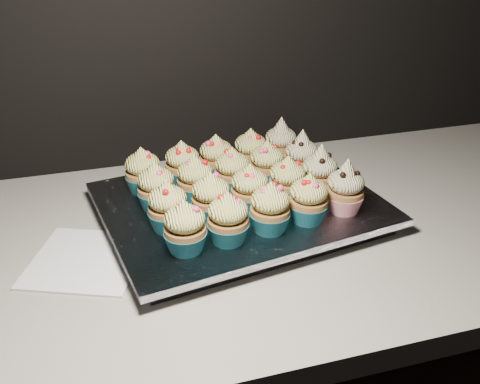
% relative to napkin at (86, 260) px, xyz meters
% --- Properties ---
extents(worktop, '(2.44, 0.64, 0.04)m').
position_rel_napkin_xyz_m(worktop, '(0.45, 0.03, -0.02)').
color(worktop, beige).
rests_on(worktop, cabinet).
extents(napkin, '(0.21, 0.21, 0.00)m').
position_rel_napkin_xyz_m(napkin, '(0.00, 0.00, 0.00)').
color(napkin, white).
rests_on(napkin, worktop).
extents(baking_tray, '(0.47, 0.38, 0.02)m').
position_rel_napkin_xyz_m(baking_tray, '(0.26, 0.06, 0.01)').
color(baking_tray, black).
rests_on(baking_tray, worktop).
extents(foil_lining, '(0.51, 0.42, 0.01)m').
position_rel_napkin_xyz_m(foil_lining, '(0.26, 0.06, 0.03)').
color(foil_lining, silver).
rests_on(foil_lining, baking_tray).
extents(cupcake_0, '(0.06, 0.06, 0.08)m').
position_rel_napkin_xyz_m(cupcake_0, '(0.15, -0.06, 0.07)').
color(cupcake_0, '#196878').
rests_on(cupcake_0, foil_lining).
extents(cupcake_1, '(0.06, 0.06, 0.08)m').
position_rel_napkin_xyz_m(cupcake_1, '(0.21, -0.06, 0.07)').
color(cupcake_1, '#196878').
rests_on(cupcake_1, foil_lining).
extents(cupcake_2, '(0.06, 0.06, 0.08)m').
position_rel_napkin_xyz_m(cupcake_2, '(0.28, -0.04, 0.07)').
color(cupcake_2, '#196878').
rests_on(cupcake_2, foil_lining).
extents(cupcake_3, '(0.06, 0.06, 0.08)m').
position_rel_napkin_xyz_m(cupcake_3, '(0.35, -0.03, 0.07)').
color(cupcake_3, '#196878').
rests_on(cupcake_3, foil_lining).
extents(cupcake_4, '(0.06, 0.06, 0.10)m').
position_rel_napkin_xyz_m(cupcake_4, '(0.42, -0.02, 0.07)').
color(cupcake_4, red).
rests_on(cupcake_4, foil_lining).
extents(cupcake_5, '(0.06, 0.06, 0.08)m').
position_rel_napkin_xyz_m(cupcake_5, '(0.13, 0.00, 0.07)').
color(cupcake_5, '#196878').
rests_on(cupcake_5, foil_lining).
extents(cupcake_6, '(0.06, 0.06, 0.08)m').
position_rel_napkin_xyz_m(cupcake_6, '(0.20, 0.01, 0.07)').
color(cupcake_6, '#196878').
rests_on(cupcake_6, foil_lining).
extents(cupcake_7, '(0.06, 0.06, 0.08)m').
position_rel_napkin_xyz_m(cupcake_7, '(0.27, 0.02, 0.07)').
color(cupcake_7, '#196878').
rests_on(cupcake_7, foil_lining).
extents(cupcake_8, '(0.06, 0.06, 0.08)m').
position_rel_napkin_xyz_m(cupcake_8, '(0.34, 0.04, 0.07)').
color(cupcake_8, '#196878').
rests_on(cupcake_8, foil_lining).
extents(cupcake_9, '(0.06, 0.06, 0.10)m').
position_rel_napkin_xyz_m(cupcake_9, '(0.40, 0.05, 0.07)').
color(cupcake_9, red).
rests_on(cupcake_9, foil_lining).
extents(cupcake_10, '(0.06, 0.06, 0.08)m').
position_rel_napkin_xyz_m(cupcake_10, '(0.12, 0.07, 0.07)').
color(cupcake_10, '#196878').
rests_on(cupcake_10, foil_lining).
extents(cupcake_11, '(0.06, 0.06, 0.08)m').
position_rel_napkin_xyz_m(cupcake_11, '(0.19, 0.08, 0.07)').
color(cupcake_11, '#196878').
rests_on(cupcake_11, foil_lining).
extents(cupcake_12, '(0.06, 0.06, 0.08)m').
position_rel_napkin_xyz_m(cupcake_12, '(0.26, 0.10, 0.07)').
color(cupcake_12, '#196878').
rests_on(cupcake_12, foil_lining).
extents(cupcake_13, '(0.06, 0.06, 0.08)m').
position_rel_napkin_xyz_m(cupcake_13, '(0.33, 0.11, 0.07)').
color(cupcake_13, '#196878').
rests_on(cupcake_13, foil_lining).
extents(cupcake_14, '(0.06, 0.06, 0.10)m').
position_rel_napkin_xyz_m(cupcake_14, '(0.40, 0.12, 0.07)').
color(cupcake_14, red).
rests_on(cupcake_14, foil_lining).
extents(cupcake_15, '(0.06, 0.06, 0.08)m').
position_rel_napkin_xyz_m(cupcake_15, '(0.11, 0.14, 0.07)').
color(cupcake_15, '#196878').
rests_on(cupcake_15, foil_lining).
extents(cupcake_16, '(0.06, 0.06, 0.08)m').
position_rel_napkin_xyz_m(cupcake_16, '(0.18, 0.15, 0.07)').
color(cupcake_16, '#196878').
rests_on(cupcake_16, foil_lining).
extents(cupcake_17, '(0.06, 0.06, 0.08)m').
position_rel_napkin_xyz_m(cupcake_17, '(0.25, 0.16, 0.07)').
color(cupcake_17, '#196878').
rests_on(cupcake_17, foil_lining).
extents(cupcake_18, '(0.06, 0.06, 0.08)m').
position_rel_napkin_xyz_m(cupcake_18, '(0.32, 0.17, 0.07)').
color(cupcake_18, '#196878').
rests_on(cupcake_18, foil_lining).
extents(cupcake_19, '(0.06, 0.06, 0.10)m').
position_rel_napkin_xyz_m(cupcake_19, '(0.38, 0.18, 0.07)').
color(cupcake_19, red).
rests_on(cupcake_19, foil_lining).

